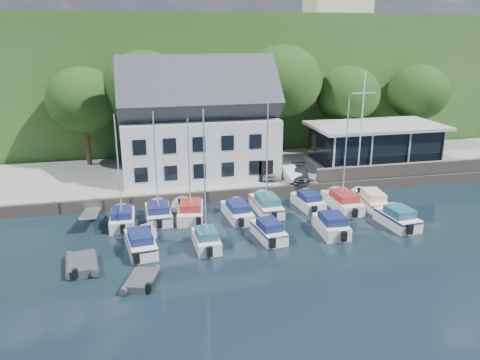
{
  "coord_description": "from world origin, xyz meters",
  "views": [
    {
      "loc": [
        -12.78,
        -26.34,
        13.97
      ],
      "look_at": [
        -4.7,
        9.0,
        2.47
      ],
      "focal_mm": 35.0,
      "sensor_mm": 36.0,
      "label": 1
    }
  ],
  "objects_px": {
    "boat_r1_1": "(156,167)",
    "boat_r1_7": "(371,198)",
    "car_dgrey": "(300,173)",
    "boat_r1_4": "(267,160)",
    "dinghy_0": "(81,263)",
    "club_pavilion": "(375,144)",
    "car_silver": "(269,171)",
    "harbor_building": "(198,129)",
    "boat_r2_4": "(398,216)",
    "car_blue": "(339,165)",
    "dinghy_1": "(141,279)",
    "boat_r1_0": "(118,171)",
    "boat_r2_0": "(140,241)",
    "car_white": "(289,172)",
    "flagpole": "(361,125)",
    "boat_r2_1": "(205,188)",
    "boat_r1_2": "(189,164)",
    "boat_r1_3": "(237,210)",
    "boat_r2_3": "(331,223)",
    "boat_r2_2": "(269,229)",
    "boat_r1_5": "(308,200)"
  },
  "relations": [
    {
      "from": "boat_r1_1",
      "to": "boat_r1_7",
      "type": "xyz_separation_m",
      "value": [
        17.58,
        -0.86,
        -3.62
      ]
    },
    {
      "from": "car_dgrey",
      "to": "boat_r1_7",
      "type": "relative_size",
      "value": 0.62
    },
    {
      "from": "boat_r1_4",
      "to": "dinghy_0",
      "type": "relative_size",
      "value": 2.62
    },
    {
      "from": "club_pavilion",
      "to": "car_silver",
      "type": "height_order",
      "value": "club_pavilion"
    },
    {
      "from": "harbor_building",
      "to": "boat_r2_4",
      "type": "xyz_separation_m",
      "value": [
        13.04,
        -13.67,
        -4.6
      ]
    },
    {
      "from": "car_blue",
      "to": "boat_r2_4",
      "type": "xyz_separation_m",
      "value": [
        -0.2,
        -11.16,
        -0.96
      ]
    },
    {
      "from": "harbor_building",
      "to": "dinghy_1",
      "type": "relative_size",
      "value": 5.13
    },
    {
      "from": "boat_r1_0",
      "to": "dinghy_1",
      "type": "xyz_separation_m",
      "value": [
        1.12,
        -9.1,
        -3.92
      ]
    },
    {
      "from": "boat_r1_0",
      "to": "boat_r2_0",
      "type": "bearing_deg",
      "value": -73.45
    },
    {
      "from": "boat_r1_1",
      "to": "boat_r1_4",
      "type": "relative_size",
      "value": 1.0
    },
    {
      "from": "car_white",
      "to": "boat_r1_4",
      "type": "xyz_separation_m",
      "value": [
        -3.57,
        -5.0,
        2.7
      ]
    },
    {
      "from": "boat_r1_0",
      "to": "boat_r1_4",
      "type": "xyz_separation_m",
      "value": [
        11.38,
        0.38,
        0.07
      ]
    },
    {
      "from": "boat_r2_0",
      "to": "flagpole",
      "type": "bearing_deg",
      "value": 17.0
    },
    {
      "from": "boat_r2_1",
      "to": "boat_r2_4",
      "type": "relative_size",
      "value": 1.6
    },
    {
      "from": "boat_r1_1",
      "to": "boat_r1_2",
      "type": "relative_size",
      "value": 0.97
    },
    {
      "from": "boat_r1_2",
      "to": "boat_r1_3",
      "type": "xyz_separation_m",
      "value": [
        3.58,
        -0.73,
        -3.77
      ]
    },
    {
      "from": "boat_r1_3",
      "to": "car_dgrey",
      "type": "bearing_deg",
      "value": 32.88
    },
    {
      "from": "boat_r2_3",
      "to": "boat_r1_3",
      "type": "bearing_deg",
      "value": 147.37
    },
    {
      "from": "harbor_building",
      "to": "boat_r2_2",
      "type": "relative_size",
      "value": 2.93
    },
    {
      "from": "boat_r1_2",
      "to": "boat_r1_7",
      "type": "distance_m",
      "value": 15.58
    },
    {
      "from": "boat_r1_2",
      "to": "boat_r2_4",
      "type": "xyz_separation_m",
      "value": [
        15.0,
        -4.93,
        -3.7
      ]
    },
    {
      "from": "boat_r1_5",
      "to": "boat_r1_1",
      "type": "bearing_deg",
      "value": 175.04
    },
    {
      "from": "boat_r1_3",
      "to": "boat_r2_3",
      "type": "distance_m",
      "value": 7.42
    },
    {
      "from": "car_white",
      "to": "boat_r1_7",
      "type": "height_order",
      "value": "car_white"
    },
    {
      "from": "car_silver",
      "to": "flagpole",
      "type": "xyz_separation_m",
      "value": [
        8.13,
        -1.66,
        4.24
      ]
    },
    {
      "from": "car_dgrey",
      "to": "car_blue",
      "type": "bearing_deg",
      "value": 34.07
    },
    {
      "from": "car_white",
      "to": "boat_r2_4",
      "type": "bearing_deg",
      "value": -66.49
    },
    {
      "from": "harbor_building",
      "to": "car_white",
      "type": "bearing_deg",
      "value": -24.82
    },
    {
      "from": "boat_r1_3",
      "to": "boat_r1_5",
      "type": "relative_size",
      "value": 1.13
    },
    {
      "from": "boat_r2_1",
      "to": "dinghy_0",
      "type": "xyz_separation_m",
      "value": [
        -7.98,
        -1.22,
        -3.87
      ]
    },
    {
      "from": "boat_r2_1",
      "to": "boat_r1_7",
      "type": "bearing_deg",
      "value": 16.37
    },
    {
      "from": "boat_r1_5",
      "to": "boat_r2_0",
      "type": "relative_size",
      "value": 0.89
    },
    {
      "from": "car_silver",
      "to": "boat_r1_7",
      "type": "relative_size",
      "value": 0.57
    },
    {
      "from": "car_blue",
      "to": "boat_r2_3",
      "type": "height_order",
      "value": "car_blue"
    },
    {
      "from": "car_white",
      "to": "car_blue",
      "type": "xyz_separation_m",
      "value": [
        5.45,
        1.1,
        0.09
      ]
    },
    {
      "from": "boat_r2_4",
      "to": "boat_r2_2",
      "type": "bearing_deg",
      "value": 174.82
    },
    {
      "from": "flagpole",
      "to": "dinghy_0",
      "type": "bearing_deg",
      "value": -155.28
    },
    {
      "from": "car_white",
      "to": "boat_r1_5",
      "type": "bearing_deg",
      "value": -93.16
    },
    {
      "from": "boat_r2_0",
      "to": "boat_r2_4",
      "type": "distance_m",
      "value": 18.96
    },
    {
      "from": "car_dgrey",
      "to": "boat_r2_0",
      "type": "distance_m",
      "value": 17.53
    },
    {
      "from": "car_white",
      "to": "boat_r2_4",
      "type": "relative_size",
      "value": 0.71
    },
    {
      "from": "car_silver",
      "to": "dinghy_0",
      "type": "bearing_deg",
      "value": -126.36
    },
    {
      "from": "boat_r2_3",
      "to": "club_pavilion",
      "type": "bearing_deg",
      "value": 55.2
    },
    {
      "from": "boat_r1_2",
      "to": "boat_r1_3",
      "type": "relative_size",
      "value": 1.55
    },
    {
      "from": "boat_r1_0",
      "to": "boat_r1_5",
      "type": "height_order",
      "value": "boat_r1_0"
    },
    {
      "from": "flagpole",
      "to": "boat_r1_0",
      "type": "distance_m",
      "value": 22.03
    },
    {
      "from": "boat_r2_0",
      "to": "dinghy_1",
      "type": "relative_size",
      "value": 2.04
    },
    {
      "from": "harbor_building",
      "to": "car_blue",
      "type": "distance_m",
      "value": 13.96
    },
    {
      "from": "boat_r1_3",
      "to": "car_white",
      "type": "bearing_deg",
      "value": 38.92
    },
    {
      "from": "boat_r1_5",
      "to": "dinghy_0",
      "type": "height_order",
      "value": "boat_r1_5"
    }
  ]
}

